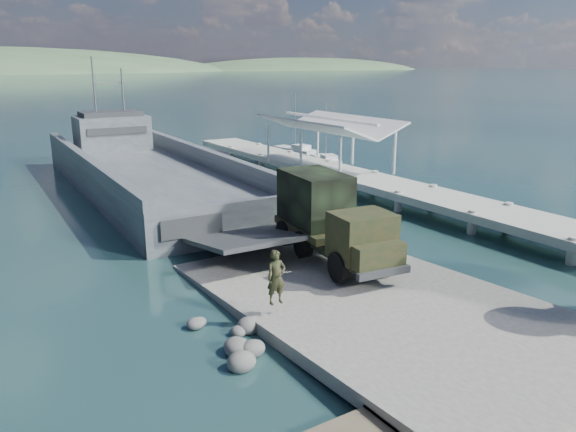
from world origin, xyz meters
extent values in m
plane|color=#1B4040|center=(0.00, 0.00, 0.00)|extent=(1400.00, 1400.00, 0.00)
cube|color=slate|center=(0.00, -1.00, 0.25)|extent=(10.00, 18.00, 0.50)
cube|color=#A7A89E|center=(13.00, 18.00, 1.00)|extent=(4.00, 44.00, 0.50)
cube|color=#41484D|center=(-0.43, 24.86, 0.46)|extent=(10.59, 31.13, 2.56)
cube|color=#41484D|center=(-4.73, 25.05, 2.36)|extent=(1.99, 30.75, 1.33)
cube|color=#41484D|center=(3.88, 24.67, 2.36)|extent=(1.99, 30.75, 1.33)
cube|color=#41484D|center=(-1.11, 9.60, 1.03)|extent=(9.23, 0.82, 2.67)
cube|color=#41484D|center=(0.03, 35.10, 3.28)|extent=(6.33, 4.37, 3.08)
cube|color=#303336|center=(0.03, 35.10, 5.02)|extent=(5.27, 3.51, 0.41)
cylinder|color=gray|center=(-1.20, 35.15, 7.38)|extent=(0.16, 0.16, 5.13)
cylinder|color=gray|center=(1.26, 35.04, 6.87)|extent=(0.16, 0.16, 4.10)
cylinder|color=black|center=(-0.14, 1.37, 1.15)|extent=(0.60, 1.34, 1.29)
cylinder|color=black|center=(2.13, 1.09, 1.15)|extent=(0.60, 1.34, 1.29)
cylinder|color=black|center=(0.28, 4.73, 1.15)|extent=(0.60, 1.34, 1.29)
cylinder|color=black|center=(2.55, 4.44, 1.15)|extent=(0.60, 1.34, 1.29)
cylinder|color=black|center=(0.52, 6.70, 1.15)|extent=(0.60, 1.34, 1.29)
cylinder|color=black|center=(2.79, 6.42, 1.15)|extent=(0.60, 1.34, 1.29)
cube|color=black|center=(1.34, 3.99, 1.30)|extent=(3.11, 7.77, 0.25)
cube|color=black|center=(1.00, 1.33, 2.34)|extent=(2.71, 2.28, 1.99)
cube|color=black|center=(0.85, 0.15, 1.84)|extent=(2.38, 1.17, 0.99)
cube|color=black|center=(1.51, 5.38, 1.64)|extent=(3.04, 4.85, 0.35)
cube|color=black|center=(1.54, 5.57, 3.09)|extent=(2.84, 4.05, 2.49)
cube|color=#303336|center=(0.79, -0.35, 1.25)|extent=(2.50, 0.56, 0.30)
imported|color=black|center=(-4.01, 0.16, 1.53)|extent=(0.78, 0.54, 2.05)
cube|color=silver|center=(17.89, 26.86, 0.22)|extent=(2.63, 5.07, 0.80)
cube|color=silver|center=(17.66, 26.01, 0.75)|extent=(1.57, 1.69, 0.53)
cylinder|color=gray|center=(17.89, 26.86, 3.10)|extent=(0.09, 0.09, 5.32)
cube|color=silver|center=(18.47, 33.14, 0.25)|extent=(2.36, 5.63, 0.89)
cube|color=silver|center=(18.62, 32.16, 0.84)|extent=(1.61, 1.77, 0.60)
cylinder|color=gray|center=(18.47, 33.14, 3.47)|extent=(0.10, 0.10, 5.96)
camera|label=1|loc=(-13.94, -16.16, 9.49)|focal=35.00mm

